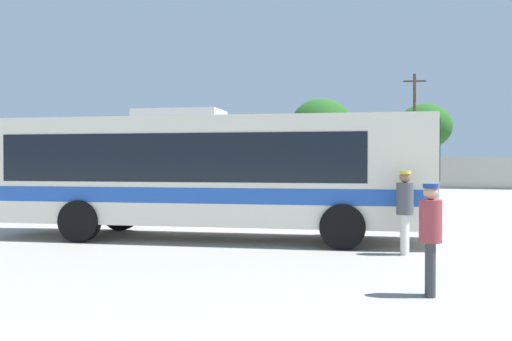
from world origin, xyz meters
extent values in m
plane|color=gray|center=(0.00, 10.00, 0.00)|extent=(300.00, 300.00, 0.00)
cube|color=#B2AD9E|center=(0.00, 29.75, 1.17)|extent=(80.00, 0.30, 2.33)
cube|color=silver|center=(-0.23, -0.79, 1.77)|extent=(11.26, 3.88, 2.66)
cube|color=black|center=(-0.78, -0.86, 2.09)|extent=(9.29, 3.66, 1.17)
cube|color=#2351B2|center=(-0.23, -0.79, 1.19)|extent=(11.04, 3.87, 0.37)
cube|color=#19212D|center=(5.26, -0.12, 2.25)|extent=(0.32, 2.28, 1.38)
cube|color=#2351B2|center=(5.27, -0.12, 0.76)|extent=(0.36, 2.49, 0.64)
cube|color=#B2B2B2|center=(-1.05, -0.89, 3.22)|extent=(2.35, 1.66, 0.24)
cylinder|color=black|center=(3.02, 0.84, 0.52)|extent=(1.07, 0.42, 1.04)
cylinder|color=black|center=(3.32, -1.59, 0.52)|extent=(1.07, 0.42, 1.04)
cylinder|color=black|center=(-3.39, 0.05, 0.52)|extent=(1.07, 0.42, 1.04)
cylinder|color=black|center=(-3.09, -2.38, 0.52)|extent=(1.07, 0.42, 1.04)
cylinder|color=silver|center=(4.71, -1.82, 0.43)|extent=(0.16, 0.16, 0.86)
cylinder|color=silver|center=(4.69, -1.98, 0.43)|extent=(0.16, 0.16, 0.86)
cylinder|color=#4C4C51|center=(4.70, -1.90, 1.20)|extent=(0.41, 0.41, 0.68)
sphere|color=#8C6647|center=(4.70, -1.90, 1.66)|extent=(0.23, 0.23, 0.23)
cylinder|color=yellow|center=(4.70, -1.90, 1.77)|extent=(0.25, 0.25, 0.07)
cylinder|color=#38383D|center=(5.26, -5.59, 0.40)|extent=(0.15, 0.15, 0.80)
cylinder|color=#38383D|center=(5.27, -5.74, 0.40)|extent=(0.15, 0.15, 0.80)
cylinder|color=#99383D|center=(5.27, -5.67, 1.12)|extent=(0.35, 0.35, 0.63)
sphere|color=tan|center=(5.27, -5.67, 1.54)|extent=(0.22, 0.22, 0.22)
cylinder|color=navy|center=(5.27, -5.67, 1.64)|extent=(0.23, 0.23, 0.06)
cylinder|color=gray|center=(-12.49, 5.65, 1.01)|extent=(0.05, 0.05, 2.02)
cone|color=yellow|center=(-12.49, 5.65, 1.82)|extent=(1.87, 1.87, 0.51)
cube|color=brown|center=(-12.49, 5.65, 0.18)|extent=(0.49, 0.49, 0.36)
cube|color=slate|center=(-9.33, 25.33, 0.63)|extent=(4.30, 2.01, 0.61)
cube|color=black|center=(-9.54, 25.32, 1.18)|extent=(2.40, 1.77, 0.50)
cylinder|color=black|center=(-8.07, 26.28, 0.32)|extent=(0.65, 0.25, 0.64)
cylinder|color=black|center=(-7.99, 24.51, 0.32)|extent=(0.65, 0.25, 0.64)
cylinder|color=black|center=(-10.68, 26.14, 0.32)|extent=(0.65, 0.25, 0.64)
cylinder|color=black|center=(-10.59, 24.38, 0.32)|extent=(0.65, 0.25, 0.64)
cube|color=slate|center=(-3.77, 25.49, 0.64)|extent=(4.70, 2.13, 0.64)
cube|color=black|center=(-4.00, 25.47, 1.22)|extent=(2.63, 1.84, 0.52)
cylinder|color=black|center=(-2.42, 26.47, 0.32)|extent=(0.65, 0.27, 0.64)
cylinder|color=black|center=(-2.29, 24.71, 0.32)|extent=(0.65, 0.27, 0.64)
cylinder|color=black|center=(-5.25, 26.26, 0.32)|extent=(0.65, 0.27, 0.64)
cylinder|color=black|center=(-5.12, 24.50, 0.32)|extent=(0.65, 0.27, 0.64)
cube|color=red|center=(1.96, 25.04, 0.63)|extent=(4.31, 1.91, 0.63)
cube|color=black|center=(2.17, 25.03, 1.20)|extent=(2.39, 1.72, 0.51)
cylinder|color=black|center=(0.62, 24.19, 0.32)|extent=(0.65, 0.24, 0.64)
cylinder|color=black|center=(0.66, 25.95, 0.32)|extent=(0.65, 0.24, 0.64)
cylinder|color=black|center=(3.26, 24.12, 0.32)|extent=(0.65, 0.24, 0.64)
cylinder|color=black|center=(3.30, 25.89, 0.32)|extent=(0.65, 0.24, 0.64)
cylinder|color=#4C3823|center=(3.55, 33.56, 4.56)|extent=(0.24, 0.24, 9.11)
cube|color=#473321|center=(3.55, 33.56, 8.51)|extent=(1.79, 0.42, 0.12)
cylinder|color=brown|center=(-13.89, 34.00, 1.28)|extent=(0.32, 0.32, 2.55)
ellipsoid|color=#23561E|center=(-13.89, 34.00, 4.02)|extent=(4.19, 4.19, 3.56)
cylinder|color=brown|center=(-4.24, 34.28, 1.66)|extent=(0.32, 0.32, 3.32)
ellipsoid|color=#23561E|center=(-4.24, 34.28, 5.17)|extent=(5.30, 5.30, 4.51)
cylinder|color=brown|center=(4.31, 36.27, 1.70)|extent=(0.32, 0.32, 3.40)
ellipsoid|color=#23561E|center=(4.31, 36.27, 5.00)|extent=(4.55, 4.55, 3.87)
camera|label=1|loc=(5.36, -14.47, 2.00)|focal=40.00mm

